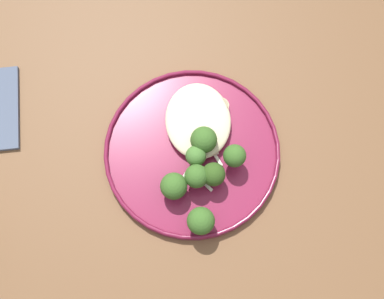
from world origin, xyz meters
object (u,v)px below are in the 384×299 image
Objects in this scene: broccoli_floret_split_head at (235,156)px; broccoli_floret_small_sprig at (201,221)px; seared_scallop_front_small at (175,115)px; broccoli_floret_near_rim at (196,176)px; seared_scallop_large_seared at (188,117)px; seared_scallop_center_golden at (214,136)px; seared_scallop_tiny_bay at (221,106)px; broccoli_floret_rear_charred at (213,175)px; broccoli_floret_front_edge at (196,156)px; broccoli_floret_right_tilted at (201,140)px; seared_scallop_rear_pale at (194,127)px; dinner_plate at (192,152)px; seared_scallop_tilted_round at (200,104)px; seared_scallop_on_noodles at (212,115)px; broccoli_floret_left_leaning at (174,186)px.

broccoli_floret_split_head is 1.02× the size of broccoli_floret_small_sprig.
broccoli_floret_near_rim is (-0.11, -0.03, 0.02)m from seared_scallop_front_small.
seared_scallop_large_seared is 0.05m from seared_scallop_center_golden.
broccoli_floret_rear_charred is (-0.12, 0.02, 0.02)m from seared_scallop_tiny_bay.
seared_scallop_large_seared is 0.18m from broccoli_floret_small_sprig.
broccoli_floret_front_edge is at bearing -175.62° from seared_scallop_large_seared.
broccoli_floret_right_tilted is (-0.06, 0.04, 0.02)m from seared_scallop_tiny_bay.
broccoli_floret_front_edge reaches higher than seared_scallop_rear_pale.
dinner_plate is at bearing 142.66° from seared_scallop_tiny_bay.
dinner_plate is at bearing 165.49° from seared_scallop_tilted_round.
seared_scallop_rear_pale is 0.04m from seared_scallop_front_small.
dinner_plate is 0.08m from broccoli_floret_split_head.
broccoli_floret_front_edge is (-0.07, 0.03, 0.02)m from seared_scallop_on_noodles.
seared_scallop_large_seared is 0.11m from broccoli_floret_rear_charred.
seared_scallop_rear_pale is 0.93× the size of seared_scallop_tiny_bay.
broccoli_floret_split_head is (-0.06, -0.06, 0.03)m from seared_scallop_rear_pale.
broccoli_floret_front_edge reaches higher than seared_scallop_tiny_bay.
seared_scallop_rear_pale is 0.46× the size of broccoli_floret_small_sprig.
broccoli_floret_rear_charred is at bearing -87.58° from broccoli_floret_near_rim.
broccoli_floret_near_rim is 1.00× the size of broccoli_floret_small_sprig.
broccoli_floret_right_tilted reaches higher than seared_scallop_tilted_round.
seared_scallop_front_small is at bearing 96.10° from seared_scallop_tiny_bay.
seared_scallop_tiny_bay is at bearing -47.35° from seared_scallop_on_noodles.
seared_scallop_center_golden is at bearing -40.92° from broccoli_floret_left_leaning.
seared_scallop_large_seared is at bearing 46.41° from seared_scallop_center_golden.
seared_scallop_rear_pale is at bearing 16.42° from broccoli_floret_right_tilted.
broccoli_floret_left_leaning is (-0.01, 0.04, -0.00)m from broccoli_floret_near_rim.
seared_scallop_on_noodles is 0.04m from seared_scallop_large_seared.
seared_scallop_tiny_bay is 0.57× the size of broccoli_floret_front_edge.
seared_scallop_front_small is at bearing 49.76° from seared_scallop_rear_pale.
broccoli_floret_rear_charred is at bearing -149.81° from dinner_plate.
broccoli_floret_front_edge is at bearing -165.35° from dinner_plate.
broccoli_floret_left_leaning is (-0.12, 0.07, 0.02)m from seared_scallop_on_noodles.
broccoli_floret_front_edge is 0.85× the size of broccoli_floret_right_tilted.
broccoli_floret_left_leaning is (-0.12, 0.03, 0.02)m from seared_scallop_large_seared.
seared_scallop_tilted_round is at bearing 41.58° from seared_scallop_on_noodles.
broccoli_floret_left_leaning is (-0.10, 0.04, 0.02)m from seared_scallop_rear_pale.
broccoli_floret_right_tilted is at bearing -34.97° from broccoli_floret_left_leaning.
seared_scallop_tiny_bay is (0.01, -0.06, 0.00)m from seared_scallop_large_seared.
seared_scallop_large_seared is 0.52× the size of broccoli_floret_front_edge.
broccoli_floret_front_edge is at bearing 155.57° from seared_scallop_on_noodles.
broccoli_floret_front_edge is at bearing 150.72° from seared_scallop_tiny_bay.
seared_scallop_large_seared is 0.03m from seared_scallop_tilted_round.
seared_scallop_tiny_bay reaches higher than seared_scallop_on_noodles.
seared_scallop_center_golden is at bearing -7.25° from broccoli_floret_rear_charred.
seared_scallop_tilted_round reaches higher than seared_scallop_large_seared.
seared_scallop_center_golden is 0.03m from broccoli_floret_right_tilted.
broccoli_floret_right_tilted reaches higher than broccoli_floret_rear_charred.
seared_scallop_on_noodles is at bearing 0.41° from seared_scallop_center_golden.
seared_scallop_tilted_round is at bearing -72.21° from seared_scallop_front_small.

